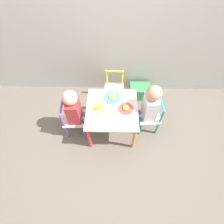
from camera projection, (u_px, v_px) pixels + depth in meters
ground_plane at (112, 128)px, 2.35m from camera, size 6.00×6.00×0.00m
kids_table at (112, 112)px, 2.03m from camera, size 0.58×0.58×0.45m
chair_purple at (73, 119)px, 2.14m from camera, size 0.27×0.27×0.50m
chair_teal at (151, 116)px, 2.16m from camera, size 0.28×0.28×0.50m
chair_yellow at (114, 89)px, 2.42m from camera, size 0.27×0.27×0.50m
child_left at (75, 110)px, 1.98m from camera, size 0.22×0.20×0.73m
child_right at (149, 106)px, 1.98m from camera, size 0.22×0.21×0.76m
plate_left at (98, 108)px, 1.97m from camera, size 0.16×0.16×0.03m
plate_right at (126, 108)px, 1.97m from camera, size 0.17×0.17×0.03m
plate_back at (112, 97)px, 2.06m from camera, size 0.19×0.19×0.03m
storage_bin at (139, 91)px, 2.59m from camera, size 0.29×0.21×0.20m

